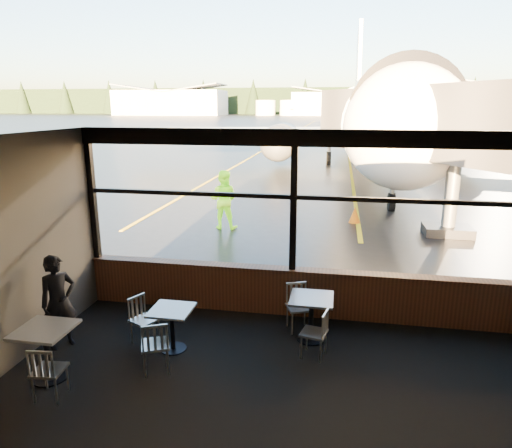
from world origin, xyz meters
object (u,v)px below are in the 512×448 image
(jet_bridge, at_px, (441,165))
(cone_nose, at_px, (355,215))
(chair_mid_w, at_px, (145,320))
(cafe_table_mid, at_px, (172,329))
(ground_crew, at_px, (223,200))
(chair_near_n, at_px, (299,308))
(passenger, at_px, (59,302))
(chair_near_e, at_px, (314,333))
(cafe_table_left, at_px, (47,354))
(airliner, at_px, (372,73))
(chair_left_s, at_px, (49,371))
(cafe_table_near, at_px, (311,319))
(chair_mid_s, at_px, (155,345))

(jet_bridge, height_order, cone_nose, jet_bridge)
(chair_mid_w, xyz_separation_m, cone_nose, (3.69, 8.99, -0.13))
(cafe_table_mid, xyz_separation_m, ground_crew, (-1.08, 7.63, 0.59))
(chair_near_n, height_order, passenger, passenger)
(ground_crew, bearing_deg, passenger, 86.18)
(chair_near_e, distance_m, cone_nose, 8.97)
(cafe_table_left, relative_size, ground_crew, 0.43)
(cafe_table_left, distance_m, cone_nose, 11.25)
(chair_near_e, relative_size, cone_nose, 1.47)
(airliner, bearing_deg, ground_crew, -109.29)
(airliner, height_order, cone_nose, airliner)
(passenger, xyz_separation_m, cone_nose, (5.01, 9.34, -0.52))
(cafe_table_left, distance_m, chair_near_n, 4.08)
(chair_left_s, relative_size, ground_crew, 0.43)
(airliner, distance_m, jet_bridge, 17.41)
(chair_near_e, distance_m, chair_left_s, 3.87)
(chair_near_n, xyz_separation_m, chair_left_s, (-3.16, -2.56, -0.02))
(chair_near_n, relative_size, chair_mid_w, 1.04)
(jet_bridge, xyz_separation_m, chair_mid_w, (-5.91, -7.02, -1.86))
(cafe_table_near, bearing_deg, ground_crew, 115.43)
(jet_bridge, distance_m, chair_near_n, 7.23)
(airliner, xyz_separation_m, chair_mid_s, (-4.33, -24.79, -5.45))
(jet_bridge, distance_m, cafe_table_left, 10.91)
(chair_mid_s, bearing_deg, cafe_table_mid, 63.28)
(airliner, xyz_separation_m, chair_near_n, (-2.34, -23.10, -5.45))
(chair_left_s, distance_m, passenger, 1.50)
(cafe_table_near, height_order, cafe_table_left, cafe_table_left)
(cafe_table_mid, xyz_separation_m, chair_near_e, (2.28, 0.20, 0.04))
(airliner, relative_size, cafe_table_mid, 53.05)
(chair_mid_s, bearing_deg, chair_near_e, -4.31)
(ground_crew, bearing_deg, chair_left_s, 91.11)
(cafe_table_left, xyz_separation_m, chair_left_s, (0.29, -0.39, 0.00))
(cafe_table_left, relative_size, passenger, 0.52)
(cafe_table_near, bearing_deg, chair_near_e, -81.56)
(chair_near_n, xyz_separation_m, ground_crew, (-3.05, 6.58, 0.53))
(chair_mid_w, relative_size, chair_left_s, 1.00)
(cafe_table_left, bearing_deg, chair_near_e, 19.34)
(passenger, bearing_deg, chair_mid_w, -38.30)
(cafe_table_near, distance_m, chair_near_e, 0.53)
(airliner, relative_size, cafe_table_near, 48.91)
(passenger, bearing_deg, cone_nose, 8.75)
(cafe_table_near, xyz_separation_m, chair_near_n, (-0.24, 0.32, 0.03))
(cafe_table_mid, height_order, chair_mid_s, chair_mid_s)
(chair_left_s, bearing_deg, cone_nose, 62.15)
(cafe_table_mid, distance_m, passenger, 1.91)
(chair_mid_w, bearing_deg, chair_left_s, 4.02)
(chair_mid_s, relative_size, chair_mid_w, 1.05)
(jet_bridge, bearing_deg, cafe_table_near, -116.28)
(cafe_table_near, bearing_deg, cone_nose, 83.53)
(cafe_table_mid, xyz_separation_m, passenger, (-1.85, -0.21, 0.43))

